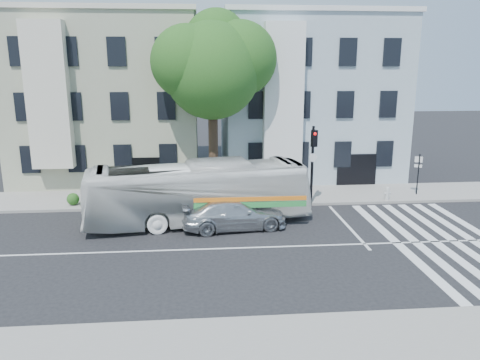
{
  "coord_description": "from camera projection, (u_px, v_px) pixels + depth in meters",
  "views": [
    {
      "loc": [
        -0.76,
        -19.17,
        7.82
      ],
      "look_at": [
        1.12,
        2.77,
        2.4
      ],
      "focal_mm": 35.0,
      "sensor_mm": 36.0,
      "label": 1
    }
  ],
  "objects": [
    {
      "name": "street_tree",
      "position": [
        213.0,
        65.0,
        27.06
      ],
      "size": [
        7.3,
        5.9,
        11.1
      ],
      "color": "#2D2116",
      "rests_on": "ground"
    },
    {
      "name": "bus",
      "position": [
        198.0,
        193.0,
        23.52
      ],
      "size": [
        4.48,
        11.56,
        3.14
      ],
      "primitive_type": "imported",
      "rotation": [
        0.0,
        0.0,
        1.74
      ],
      "color": "silver",
      "rests_on": "ground"
    },
    {
      "name": "building_right",
      "position": [
        306.0,
        98.0,
        34.25
      ],
      "size": [
        12.0,
        10.0,
        11.0
      ],
      "primitive_type": "cube",
      "color": "#9AACB8",
      "rests_on": "ground"
    },
    {
      "name": "traffic_signal",
      "position": [
        313.0,
        155.0,
        25.97
      ],
      "size": [
        0.46,
        0.54,
        4.57
      ],
      "rotation": [
        0.0,
        0.0,
        0.32
      ],
      "color": "black",
      "rests_on": "ground"
    },
    {
      "name": "fire_hydrant",
      "position": [
        387.0,
        193.0,
        27.27
      ],
      "size": [
        0.45,
        0.27,
        0.79
      ],
      "rotation": [
        0.0,
        0.0,
        0.31
      ],
      "color": "#B6B7B2",
      "rests_on": "sidewalk_far"
    },
    {
      "name": "far_sign_pole",
      "position": [
        418.0,
        169.0,
        28.22
      ],
      "size": [
        0.43,
        0.25,
        2.5
      ],
      "rotation": [
        0.0,
        0.0,
        -0.43
      ],
      "color": "black",
      "rests_on": "sidewalk_far"
    },
    {
      "name": "building_left",
      "position": [
        111.0,
        99.0,
        33.1
      ],
      "size": [
        12.0,
        10.0,
        11.0
      ],
      "primitive_type": "cube",
      "color": "#A1A58A",
      "rests_on": "ground"
    },
    {
      "name": "ground",
      "position": [
        220.0,
        249.0,
        20.48
      ],
      "size": [
        120.0,
        120.0,
        0.0
      ],
      "primitive_type": "plane",
      "color": "black",
      "rests_on": "ground"
    },
    {
      "name": "sedan",
      "position": [
        234.0,
        214.0,
        22.88
      ],
      "size": [
        2.73,
        5.39,
        1.5
      ],
      "primitive_type": "imported",
      "rotation": [
        0.0,
        0.0,
        1.7
      ],
      "color": "silver",
      "rests_on": "ground"
    },
    {
      "name": "sidewalk_far",
      "position": [
        214.0,
        197.0,
        28.2
      ],
      "size": [
        80.0,
        4.0,
        0.15
      ],
      "primitive_type": "cube",
      "color": "gray",
      "rests_on": "ground"
    },
    {
      "name": "hedge",
      "position": [
        149.0,
        197.0,
        26.63
      ],
      "size": [
        8.53,
        1.3,
        0.7
      ],
      "primitive_type": null,
      "rotation": [
        0.0,
        0.0,
        0.05
      ],
      "color": "#27531B",
      "rests_on": "sidewalk_far"
    },
    {
      "name": "sidewalk_near",
      "position": [
        233.0,
        358.0,
        12.72
      ],
      "size": [
        80.0,
        4.0,
        0.15
      ],
      "primitive_type": "cube",
      "color": "gray",
      "rests_on": "ground"
    }
  ]
}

